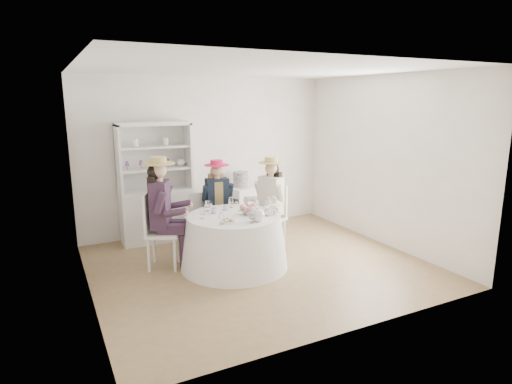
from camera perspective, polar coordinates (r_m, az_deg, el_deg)
name	(u,v)px	position (r m, az deg, el deg)	size (l,w,h in m)	color
ground	(259,265)	(6.19, 0.42, -9.72)	(4.50, 4.50, 0.00)	olive
ceiling	(259,69)	(5.75, 0.47, 16.08)	(4.50, 4.50, 0.00)	white
wall_back	(208,155)	(7.63, -6.45, 4.92)	(4.50, 4.50, 0.00)	silver
wall_front	(355,203)	(4.18, 13.07, -1.47)	(4.50, 4.50, 0.00)	silver
wall_left	(82,187)	(5.21, -22.16, 0.64)	(4.50, 4.50, 0.00)	silver
wall_right	(385,161)	(7.12, 16.81, 3.94)	(4.50, 4.50, 0.00)	silver
tea_table	(234,241)	(6.03, -2.94, -6.58)	(1.50, 1.50, 0.75)	white
hutch	(156,199)	(7.24, -13.14, -0.96)	(1.26, 0.69, 1.97)	silver
side_table	(241,208)	(7.76, -2.05, -2.12)	(0.50, 0.50, 0.78)	silver
hatbox	(241,179)	(7.65, -2.08, 1.69)	(0.27, 0.27, 0.27)	black
guest_left	(162,206)	(5.99, -12.38, -1.88)	(0.66, 0.60, 1.57)	silver
guest_mid	(218,198)	(6.83, -5.14, -0.75)	(0.51, 0.53, 1.38)	silver
guest_right	(270,197)	(6.70, 1.86, -0.71)	(0.60, 0.55, 1.44)	silver
spare_chair	(198,216)	(7.00, -7.75, -3.16)	(0.37, 0.37, 0.87)	silver
teacup_a	(214,211)	(6.02, -5.61, -2.56)	(0.09, 0.09, 0.07)	white
teacup_b	(225,208)	(6.18, -4.12, -2.16)	(0.07, 0.07, 0.06)	white
teacup_c	(246,208)	(6.16, -1.30, -2.20)	(0.08, 0.08, 0.06)	white
flower_bowl	(248,212)	(5.96, -1.02, -2.73)	(0.20, 0.20, 0.05)	white
flower_arrangement	(249,208)	(5.92, -0.94, -2.15)	(0.20, 0.20, 0.07)	#DC6E79
table_teapot	(258,215)	(5.61, 0.25, -3.10)	(0.26, 0.18, 0.19)	white
sandwich_plate	(230,221)	(5.61, -3.50, -3.85)	(0.25, 0.25, 0.06)	white
cupcake_stand	(272,208)	(5.97, 2.13, -2.12)	(0.25, 0.25, 0.24)	white
stemware_set	(234,210)	(5.90, -2.99, -2.42)	(0.95, 0.96, 0.15)	white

